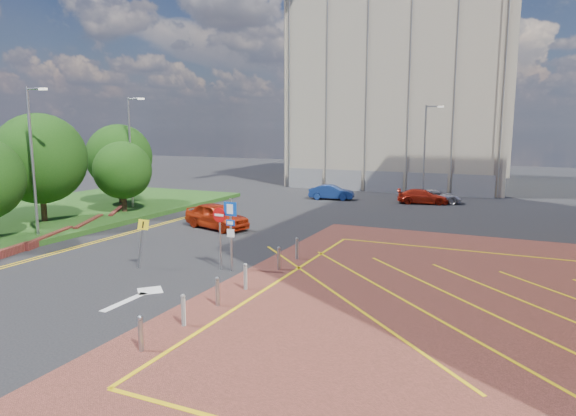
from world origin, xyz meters
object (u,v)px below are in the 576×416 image
Objects in this scene: sign_cluster at (227,227)px; lamp_back at (425,148)px; lamp_left_near at (33,156)px; car_blue_back at (331,192)px; warning_sign at (142,237)px; tree_c at (123,170)px; lamp_left_far at (131,148)px; car_red_left at (217,216)px; car_red_back at (423,196)px; car_silver_back at (436,196)px; tree_b at (40,159)px; tree_d at (119,157)px.

lamp_back is at bearing 82.03° from sign_cluster.
car_blue_back is (9.51, 21.54, -4.03)m from lamp_left_near.
lamp_back is 3.55× the size of warning_sign.
lamp_left_far reaches higher than tree_c.
car_red_left reaches higher than car_red_back.
tree_c reaches higher than car_silver_back.
tree_c is 24.48m from car_silver_back.
sign_cluster is 1.42× the size of warning_sign.
lamp_left_near is 1.74× the size of car_red_left.
lamp_back is at bearing 75.43° from warning_sign.
tree_c is at bearing 134.84° from warning_sign.
tree_b is 4.32m from lamp_left_near.
lamp_left_far reaches higher than warning_sign.
warning_sign is 0.56× the size of car_red_back.
warning_sign is at bearing -104.57° from lamp_back.
sign_cluster is (-3.78, -27.02, -2.41)m from lamp_back.
car_red_back is (4.33, 23.34, -1.37)m from sign_cluster.
lamp_back is 1.99× the size of car_red_back.
car_red_left is at bearing 124.89° from sign_cluster.
car_blue_back reaches higher than car_silver_back.
warning_sign is 0.56× the size of car_silver_back.
car_red_back is at bearing 28.21° from tree_d.
car_red_left reaches higher than car_blue_back.
lamp_left_far is 18.58m from sign_cluster.
car_red_back is (21.12, 11.33, -3.28)m from tree_d.
tree_c is 4.30m from tree_d.
car_blue_back is (2.23, 14.75, -0.16)m from car_red_left.
lamp_left_near is (1.08, -8.00, 1.47)m from tree_c.
tree_d is (-3.00, 3.00, 0.68)m from tree_c.
tree_b is 0.84× the size of lamp_left_far.
car_silver_back is at bearing -88.21° from car_blue_back.
lamp_back is 2.00× the size of car_silver_back.
tree_c is at bearing 97.69° from lamp_left_near.
tree_b is 2.11× the size of sign_cluster.
warning_sign is 0.49× the size of car_red_left.
tree_d reaches higher than car_blue_back.
lamp_left_far is at bearing 143.18° from sign_cluster.
lamp_left_near reaches higher than car_blue_back.
tree_c is at bearing 113.49° from car_silver_back.
warning_sign is (-7.35, -28.28, -2.93)m from lamp_back.
warning_sign is at bearing -23.37° from tree_b.
tree_c is 0.61× the size of lamp_left_far.
tree_d is 1.32× the size of car_red_left.
lamp_back is at bearing 57.60° from lamp_left_near.
lamp_left_near is (3.08, -3.00, 0.42)m from tree_b.
warning_sign is 9.28m from car_red_left.
car_silver_back is at bearing -62.63° from car_red_back.
tree_d is 2.70× the size of warning_sign.
tree_b is 0.84× the size of lamp_left_near.
tree_c is 16.53m from sign_cluster.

